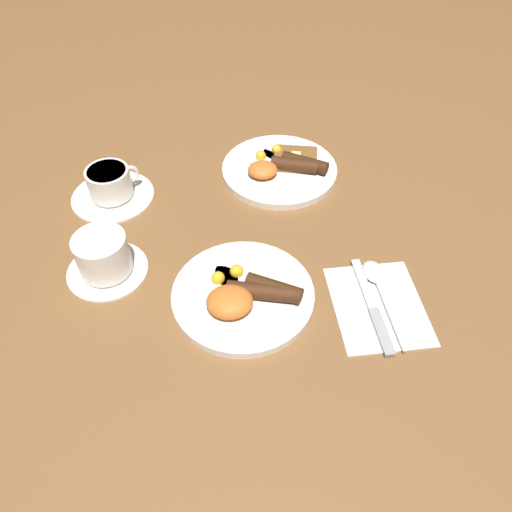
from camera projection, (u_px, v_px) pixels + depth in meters
name	position (u px, v px, depth m)	size (l,w,h in m)	color
ground_plane	(243.00, 298.00, 0.84)	(3.00, 3.00, 0.00)	brown
breakfast_plate_near	(243.00, 294.00, 0.83)	(0.24, 0.24, 0.05)	white
breakfast_plate_far	(281.00, 168.00, 1.07)	(0.25, 0.25, 0.04)	white
teacup_near	(103.00, 257.00, 0.86)	(0.14, 0.14, 0.08)	white
teacup_far	(111.00, 186.00, 1.00)	(0.17, 0.17, 0.07)	white
napkin	(378.00, 305.00, 0.83)	(0.15, 0.18, 0.01)	white
knife	(373.00, 309.00, 0.82)	(0.03, 0.20, 0.01)	silver
spoon	(377.00, 280.00, 0.86)	(0.04, 0.19, 0.01)	silver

